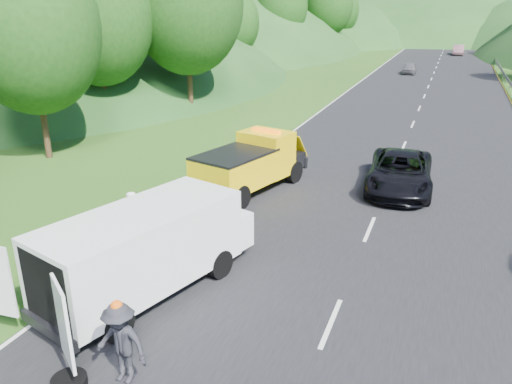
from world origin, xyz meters
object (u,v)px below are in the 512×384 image
at_px(child, 200,255).
at_px(worker, 125,380).
at_px(tow_truck, 252,163).
at_px(woman, 137,242).
at_px(suitcase, 119,232).
at_px(passing_suv, 398,189).
at_px(white_van, 148,247).

distance_m(child, worker, 5.78).
bearing_deg(tow_truck, worker, -66.26).
distance_m(tow_truck, woman, 6.46).
distance_m(child, suitcase, 3.10).
bearing_deg(passing_suv, woman, -135.59).
xyz_separation_m(white_van, passing_suv, (5.47, 10.96, -1.39)).
distance_m(suitcase, passing_suv, 11.87).
bearing_deg(white_van, worker, -50.49).
xyz_separation_m(tow_truck, white_van, (0.42, -8.62, 0.17)).
height_order(white_van, child, white_van).
bearing_deg(white_van, woman, 146.81).
distance_m(worker, passing_suv, 14.76).
distance_m(tow_truck, passing_suv, 6.46).
height_order(tow_truck, white_van, tow_truck).
xyz_separation_m(child, passing_suv, (5.22, 8.52, 0.00)).
bearing_deg(tow_truck, suitcase, -96.50).
xyz_separation_m(woman, suitcase, (-0.69, -0.02, 0.26)).
bearing_deg(suitcase, tow_truck, 68.43).
distance_m(tow_truck, child, 6.33).
bearing_deg(worker, suitcase, 127.74).
relative_size(worker, suitcase, 3.57).
distance_m(tow_truck, suitcase, 6.66).
bearing_deg(suitcase, worker, -53.49).
relative_size(woman, passing_suv, 0.31).
xyz_separation_m(woman, child, (2.41, -0.07, 0.00)).
height_order(tow_truck, suitcase, tow_truck).
xyz_separation_m(white_van, child, (0.25, 2.44, -1.39)).
xyz_separation_m(woman, worker, (3.54, -5.74, 0.00)).
distance_m(white_van, woman, 3.59).
bearing_deg(woman, passing_suv, -59.09).
relative_size(tow_truck, worker, 3.32).
bearing_deg(tow_truck, passing_suv, 36.70).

